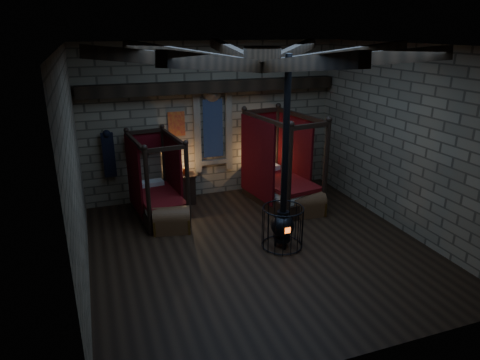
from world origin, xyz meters
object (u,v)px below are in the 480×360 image
object	(u,v)px
bed_left	(158,197)
stove	(283,222)
bed_right	(280,182)
trunk_left	(172,220)
trunk_right	(307,205)

from	to	relation	value
bed_left	stove	size ratio (longest dim) A/B	0.51
bed_right	trunk_left	size ratio (longest dim) A/B	2.65
bed_right	stove	size ratio (longest dim) A/B	0.61
trunk_left	trunk_right	xyz separation A→B (m)	(3.41, -0.22, 0.01)
bed_left	trunk_right	size ratio (longest dim) A/B	2.29
bed_right	trunk_right	size ratio (longest dim) A/B	2.73
bed_left	trunk_left	distance (m)	1.06
bed_right	stove	xyz separation A→B (m)	(-0.99, -2.32, -0.01)
bed_right	trunk_right	xyz separation A→B (m)	(0.30, -1.00, -0.31)
bed_right	bed_left	bearing A→B (deg)	166.77
bed_left	trunk_left	size ratio (longest dim) A/B	2.22
trunk_right	stove	world-z (taller)	stove
trunk_right	bed_left	bearing A→B (deg)	164.77
trunk_right	stove	size ratio (longest dim) A/B	0.22
bed_left	bed_right	distance (m)	3.26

